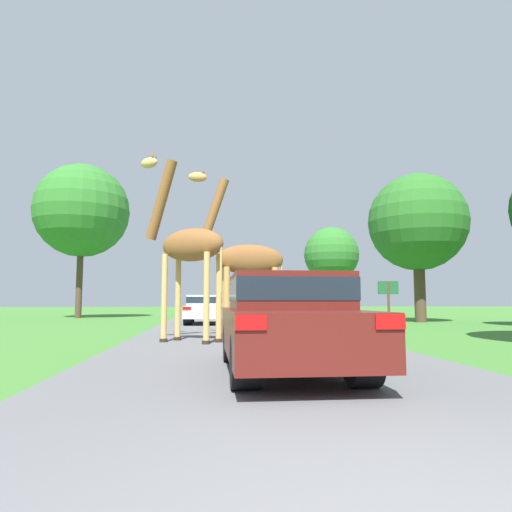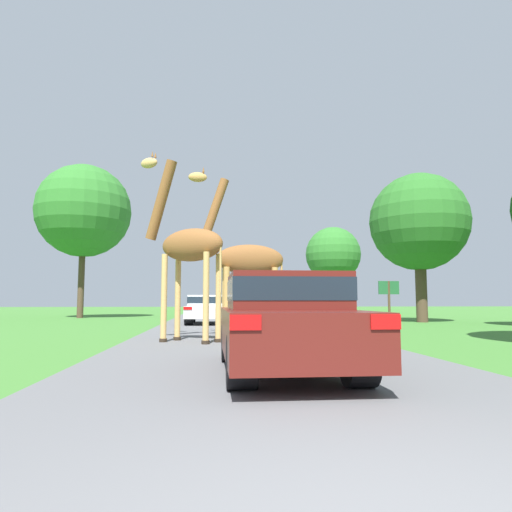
{
  "view_description": "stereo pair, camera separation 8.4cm",
  "coord_description": "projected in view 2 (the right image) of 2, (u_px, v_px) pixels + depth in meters",
  "views": [
    {
      "loc": [
        -1.04,
        -1.61,
        1.07
      ],
      "look_at": [
        0.37,
        12.06,
        2.42
      ],
      "focal_mm": 32.0,
      "sensor_mm": 36.0,
      "label": 1
    },
    {
      "loc": [
        -0.96,
        -1.62,
        1.07
      ],
      "look_at": [
        0.37,
        12.06,
        2.42
      ],
      "focal_mm": 32.0,
      "sensor_mm": 36.0,
      "label": 2
    }
  ],
  "objects": [
    {
      "name": "tree_far_right",
      "position": [
        84.0,
        211.0,
        28.92
      ],
      "size": [
        5.88,
        5.88,
        9.69
      ],
      "color": "#4C3828",
      "rests_on": "ground"
    },
    {
      "name": "car_queue_left",
      "position": [
        283.0,
        311.0,
        17.93
      ],
      "size": [
        1.81,
        4.48,
        1.25
      ],
      "color": "black",
      "rests_on": "ground"
    },
    {
      "name": "car_far_ahead",
      "position": [
        207.0,
        308.0,
        21.3
      ],
      "size": [
        1.99,
        3.99,
        1.32
      ],
      "color": "silver",
      "rests_on": "ground"
    },
    {
      "name": "tree_mid_field",
      "position": [
        333.0,
        255.0,
        33.05
      ],
      "size": [
        3.97,
        3.97,
        6.41
      ],
      "color": "#4C3828",
      "rests_on": "ground"
    },
    {
      "name": "road",
      "position": [
        225.0,
        316.0,
        31.31
      ],
      "size": [
        6.47,
        120.0,
        0.0
      ],
      "color": "#5B5B5E",
      "rests_on": "ground"
    },
    {
      "name": "tree_left_edge",
      "position": [
        419.0,
        222.0,
        23.2
      ],
      "size": [
        4.95,
        4.95,
        7.55
      ],
      "color": "#4C3828",
      "rests_on": "ground"
    },
    {
      "name": "giraffe_companion",
      "position": [
        187.0,
        245.0,
        12.14
      ],
      "size": [
        2.56,
        1.85,
        5.29
      ],
      "rotation": [
        0.0,
        0.0,
        1.01
      ],
      "color": "tan",
      "rests_on": "ground"
    },
    {
      "name": "car_queue_right",
      "position": [
        233.0,
        305.0,
        29.59
      ],
      "size": [
        1.74,
        4.09,
        1.43
      ],
      "color": "silver",
      "rests_on": "ground"
    },
    {
      "name": "car_lead_maroon",
      "position": [
        284.0,
        320.0,
        6.92
      ],
      "size": [
        1.83,
        4.31,
        1.47
      ],
      "color": "#561914",
      "rests_on": "ground"
    },
    {
      "name": "sign_post",
      "position": [
        389.0,
        297.0,
        15.09
      ],
      "size": [
        0.7,
        0.08,
        1.72
      ],
      "color": "#4C3823",
      "rests_on": "ground"
    },
    {
      "name": "giraffe_near_road",
      "position": [
        245.0,
        261.0,
        13.75
      ],
      "size": [
        2.92,
        0.83,
        5.11
      ],
      "rotation": [
        0.0,
        0.0,
        1.62
      ],
      "color": "tan",
      "rests_on": "ground"
    }
  ]
}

